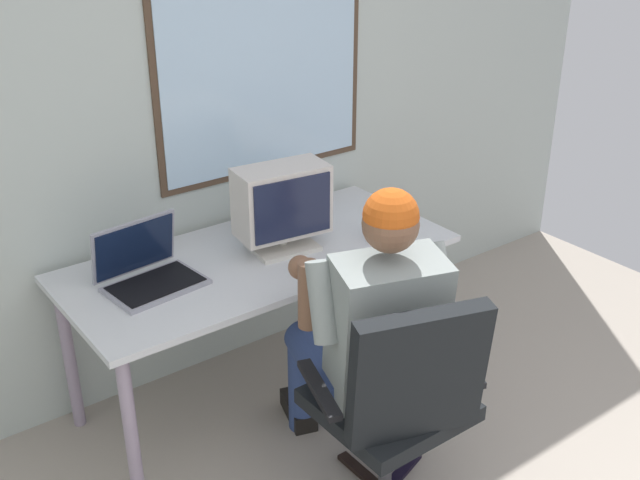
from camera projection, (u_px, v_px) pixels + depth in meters
name	position (u px, v px, depth m)	size (l,w,h in m)	color
wall_rear	(167.00, 80.00, 3.17)	(5.21, 0.08, 2.78)	#B4BEB7
desk	(259.00, 271.00, 3.26)	(1.63, 0.74, 0.72)	#97879C
office_chair	(401.00, 396.00, 2.65)	(0.66, 0.59, 0.94)	black
person_seated	(371.00, 330.00, 2.82)	(0.66, 0.86, 1.25)	navy
crt_monitor	(282.00, 203.00, 3.19)	(0.40, 0.25, 0.37)	beige
laptop	(146.00, 268.00, 2.98)	(0.39, 0.32, 0.24)	#9392A0
wine_glass	(374.00, 220.00, 3.30)	(0.07, 0.07, 0.15)	silver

